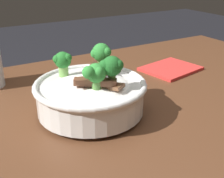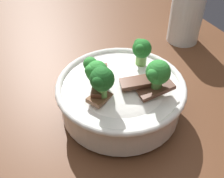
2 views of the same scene
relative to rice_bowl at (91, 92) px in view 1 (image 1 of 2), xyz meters
name	(u,v)px [view 1 (image 1 of 2)]	position (x,y,z in m)	size (l,w,h in m)	color
dining_table	(112,177)	(0.01, 0.10, -0.14)	(1.41, 0.95, 0.79)	#56331E
rice_bowl	(91,92)	(0.00, 0.00, 0.00)	(0.22, 0.22, 0.13)	white
folded_napkin	(171,69)	(-0.31, -0.12, -0.04)	(0.15, 0.12, 0.01)	red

